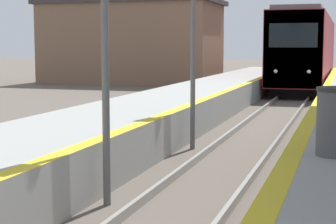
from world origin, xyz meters
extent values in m
cube|color=black|center=(0.00, 34.50, 0.28)|extent=(2.32, 18.01, 0.55)
cube|color=maroon|center=(0.00, 34.50, 2.38)|extent=(2.73, 20.01, 3.67)
cube|color=red|center=(0.00, 24.57, 2.38)|extent=(2.67, 0.16, 3.59)
cube|color=black|center=(0.00, 24.51, 3.02)|extent=(2.18, 0.06, 1.10)
cube|color=#59595E|center=(0.00, 34.50, 4.34)|extent=(2.32, 19.01, 0.24)
sphere|color=white|center=(-0.75, 24.51, 1.37)|extent=(0.18, 0.18, 0.18)
sphere|color=white|center=(0.75, 24.51, 1.37)|extent=(0.18, 0.18, 0.18)
cylinder|color=#595959|center=(-1.26, 6.34, 1.90)|extent=(0.12, 0.12, 3.80)
cylinder|color=#595959|center=(-1.23, 11.53, 1.90)|extent=(0.12, 0.12, 3.80)
cube|color=brown|center=(-11.58, 33.99, 2.62)|extent=(11.40, 6.03, 5.25)
cube|color=#383333|center=(-11.58, 33.99, 5.40)|extent=(11.97, 6.34, 0.30)
camera|label=1|loc=(2.37, -1.80, 2.58)|focal=60.00mm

